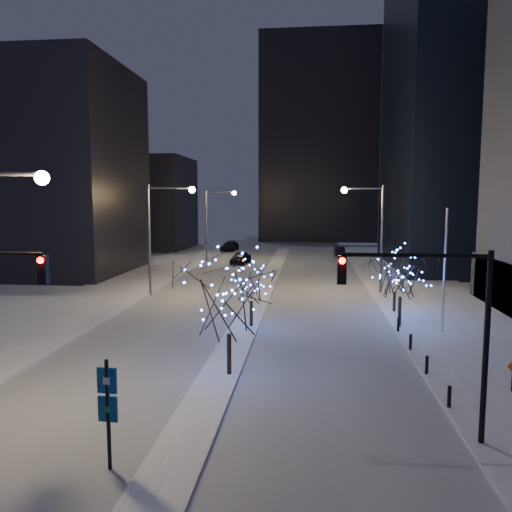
# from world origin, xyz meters

# --- Properties ---
(ground) EXTENTS (160.00, 160.00, 0.00)m
(ground) POSITION_xyz_m (0.00, 0.00, 0.00)
(ground) COLOR white
(ground) RESTS_ON ground
(road) EXTENTS (20.00, 130.00, 0.02)m
(road) POSITION_xyz_m (0.00, 35.00, 0.01)
(road) COLOR #A5A9B3
(road) RESTS_ON ground
(median) EXTENTS (2.00, 80.00, 0.15)m
(median) POSITION_xyz_m (0.00, 30.00, 0.07)
(median) COLOR white
(median) RESTS_ON ground
(east_sidewalk) EXTENTS (10.00, 90.00, 0.15)m
(east_sidewalk) POSITION_xyz_m (15.00, 20.00, 0.07)
(east_sidewalk) COLOR white
(east_sidewalk) RESTS_ON ground
(west_sidewalk) EXTENTS (8.00, 90.00, 0.15)m
(west_sidewalk) POSITION_xyz_m (-14.00, 20.00, 0.07)
(west_sidewalk) COLOR white
(west_sidewalk) RESTS_ON ground
(filler_west_near) EXTENTS (22.00, 18.00, 24.00)m
(filler_west_near) POSITION_xyz_m (-28.00, 40.00, 12.00)
(filler_west_near) COLOR black
(filler_west_near) RESTS_ON ground
(filler_west_far) EXTENTS (18.00, 16.00, 16.00)m
(filler_west_far) POSITION_xyz_m (-26.00, 70.00, 8.00)
(filler_west_far) COLOR black
(filler_west_far) RESTS_ON ground
(horizon_block) EXTENTS (24.00, 14.00, 42.00)m
(horizon_block) POSITION_xyz_m (6.00, 92.00, 21.00)
(horizon_block) COLOR black
(horizon_block) RESTS_ON ground
(street_lamp_w_mid) EXTENTS (4.40, 0.56, 10.00)m
(street_lamp_w_mid) POSITION_xyz_m (-8.94, 27.00, 6.50)
(street_lamp_w_mid) COLOR #595E66
(street_lamp_w_mid) RESTS_ON ground
(street_lamp_w_far) EXTENTS (4.40, 0.56, 10.00)m
(street_lamp_w_far) POSITION_xyz_m (-8.94, 52.00, 6.50)
(street_lamp_w_far) COLOR #595E66
(street_lamp_w_far) RESTS_ON ground
(street_lamp_east) EXTENTS (3.90, 0.56, 10.00)m
(street_lamp_east) POSITION_xyz_m (10.08, 30.00, 6.45)
(street_lamp_east) COLOR #595E66
(street_lamp_east) RESTS_ON ground
(traffic_signal_east) EXTENTS (5.26, 0.43, 7.00)m
(traffic_signal_east) POSITION_xyz_m (8.94, 1.00, 4.76)
(traffic_signal_east) COLOR black
(traffic_signal_east) RESTS_ON ground
(flagpoles) EXTENTS (1.35, 2.60, 8.00)m
(flagpoles) POSITION_xyz_m (13.37, 17.25, 4.80)
(flagpoles) COLOR silver
(flagpoles) RESTS_ON east_sidewalk
(bollards) EXTENTS (0.16, 12.16, 0.90)m
(bollards) POSITION_xyz_m (10.20, 10.00, 0.60)
(bollards) COLOR black
(bollards) RESTS_ON east_sidewalk
(car_near) EXTENTS (2.70, 5.09, 1.65)m
(car_near) POSITION_xyz_m (-4.85, 49.91, 0.82)
(car_near) COLOR black
(car_near) RESTS_ON ground
(car_mid) EXTENTS (1.68, 4.45, 1.45)m
(car_mid) POSITION_xyz_m (9.00, 60.87, 0.72)
(car_mid) COLOR black
(car_mid) RESTS_ON ground
(car_far) EXTENTS (2.81, 5.72, 1.60)m
(car_far) POSITION_xyz_m (-9.00, 66.64, 0.80)
(car_far) COLOR black
(car_far) RESTS_ON ground
(holiday_tree_median_near) EXTENTS (5.09, 5.09, 6.06)m
(holiday_tree_median_near) POSITION_xyz_m (0.50, 6.96, 4.00)
(holiday_tree_median_near) COLOR black
(holiday_tree_median_near) RESTS_ON median
(holiday_tree_median_far) EXTENTS (4.27, 4.27, 4.41)m
(holiday_tree_median_far) POSITION_xyz_m (0.50, 16.42, 3.08)
(holiday_tree_median_far) COLOR black
(holiday_tree_median_far) RESTS_ON median
(holiday_tree_plaza_near) EXTENTS (4.57, 4.57, 5.57)m
(holiday_tree_plaza_near) POSITION_xyz_m (10.50, 17.32, 3.78)
(holiday_tree_plaza_near) COLOR black
(holiday_tree_plaza_near) RESTS_ON east_sidewalk
(holiday_tree_plaza_far) EXTENTS (4.16, 4.16, 4.59)m
(holiday_tree_plaza_far) POSITION_xyz_m (10.93, 21.99, 3.05)
(holiday_tree_plaza_far) COLOR black
(holiday_tree_plaza_far) RESTS_ON east_sidewalk
(wayfinding_sign) EXTENTS (0.66, 0.13, 3.68)m
(wayfinding_sign) POSITION_xyz_m (-2.00, -1.86, 2.26)
(wayfinding_sign) COLOR black
(wayfinding_sign) RESTS_ON ground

